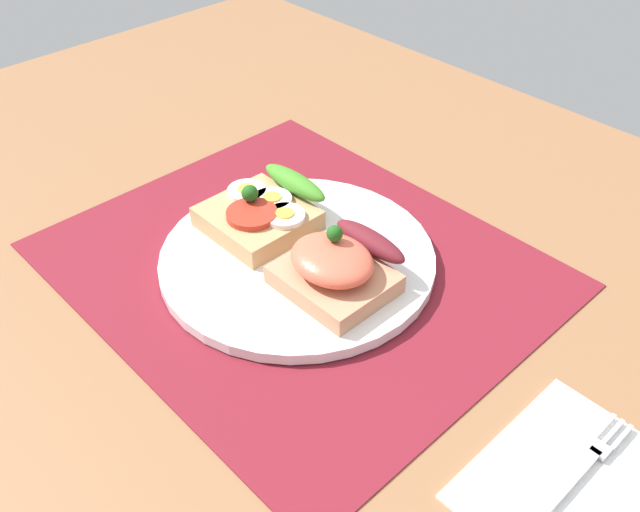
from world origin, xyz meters
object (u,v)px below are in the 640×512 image
plate (297,258)px  fork (573,477)px  sandwich_salmon (337,266)px  napkin (572,484)px  sandwich_egg_tomato (263,212)px

plate → fork: size_ratio=1.74×
sandwich_salmon → napkin: (24.19, -1.88, -3.07)cm
sandwich_egg_tomato → sandwich_salmon: size_ratio=1.11×
fork → napkin: bearing=-55.9°
sandwich_salmon → fork: (24.07, -1.71, -2.61)cm
sandwich_egg_tomato → napkin: (35.20, -2.84, -2.56)cm
plate → sandwich_salmon: 6.04cm
sandwich_salmon → napkin: 24.45cm
fork → sandwich_egg_tomato: bearing=175.6°
sandwich_egg_tomato → napkin: size_ratio=0.72×
napkin → fork: fork is taller
sandwich_egg_tomato → fork: size_ratio=0.72×
plate → sandwich_salmon: (5.47, -0.33, 2.54)cm
sandwich_salmon → napkin: bearing=-4.4°
sandwich_egg_tomato → sandwich_salmon: (11.02, -0.96, 0.51)cm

